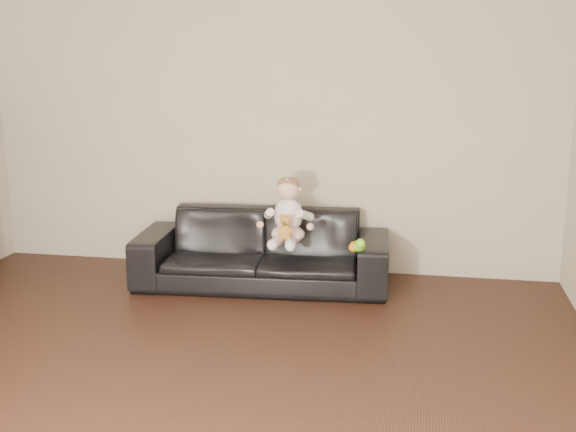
% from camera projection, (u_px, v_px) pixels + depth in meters
% --- Properties ---
extents(floor, '(5.50, 5.50, 0.00)m').
position_uv_depth(floor, '(161.00, 415.00, 3.86)').
color(floor, '#341C12').
rests_on(floor, ground).
extents(wall_back, '(5.00, 0.00, 5.00)m').
position_uv_depth(wall_back, '(267.00, 122.00, 6.20)').
color(wall_back, beige).
rests_on(wall_back, ground).
extents(sofa, '(2.10, 0.93, 0.60)m').
position_uv_depth(sofa, '(262.00, 249.00, 5.94)').
color(sofa, black).
rests_on(sofa, floor).
extents(baby, '(0.36, 0.45, 0.53)m').
position_uv_depth(baby, '(288.00, 214.00, 5.71)').
color(baby, silver).
rests_on(baby, sofa).
extents(teddy_bear, '(0.11, 0.11, 0.20)m').
position_uv_depth(teddy_bear, '(285.00, 228.00, 5.57)').
color(teddy_bear, '#C18137').
rests_on(teddy_bear, sofa).
extents(toy_green, '(0.14, 0.15, 0.09)m').
position_uv_depth(toy_green, '(358.00, 246.00, 5.51)').
color(toy_green, '#76DF1A').
rests_on(toy_green, sofa).
extents(toy_rattle, '(0.08, 0.08, 0.07)m').
position_uv_depth(toy_rattle, '(353.00, 248.00, 5.50)').
color(toy_rattle, orange).
rests_on(toy_rattle, sofa).
extents(toy_blue_disc, '(0.09, 0.09, 0.01)m').
position_uv_depth(toy_blue_disc, '(364.00, 247.00, 5.62)').
color(toy_blue_disc, '#1A7CD3').
rests_on(toy_blue_disc, sofa).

